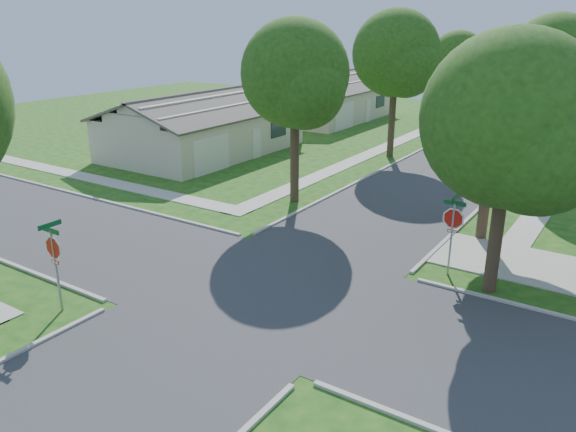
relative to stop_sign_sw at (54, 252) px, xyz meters
The scene contains 17 objects.
ground 6.95m from the stop_sign_sw, 45.00° to the left, with size 100.00×100.00×0.00m, color #184813.
road_ns 6.95m from the stop_sign_sw, 45.00° to the left, with size 7.00×100.00×0.02m, color #333335.
sidewalk_ne 32.61m from the stop_sign_sw, 70.62° to the left, with size 1.20×40.00×0.04m, color #9E9B91.
sidewalk_nw 30.80m from the stop_sign_sw, 92.61° to the left, with size 1.20×40.00×0.04m, color #9E9B91.
driveway 17.38m from the stop_sign_sw, 43.12° to the left, with size 8.80×3.60×0.05m, color #9E9B91.
stop_sign_sw is the anchor object (origin of this frame).
stop_sign_ne 13.29m from the stop_sign_sw, 45.00° to the left, with size 1.05×0.80×2.98m.
tree_e_near 17.04m from the stop_sign_sw, 55.41° to the left, with size 4.97×4.80×8.28m.
tree_e_mid 27.71m from the stop_sign_sw, 69.80° to the left, with size 5.59×5.40×9.21m.
tree_w_near 14.30m from the stop_sign_sw, 89.77° to the left, with size 5.38×5.20×8.97m.
tree_w_mid 26.09m from the stop_sign_sw, 89.87° to the left, with size 5.80×5.60×9.56m.
tree_w_far 38.86m from the stop_sign_sw, 89.93° to the left, with size 4.76×4.60×8.04m.
tree_ne_corner 14.64m from the stop_sign_sw, 38.84° to the left, with size 5.80×5.60×8.66m.
house_nw_near 22.71m from the stop_sign_sw, 119.83° to the left, with size 8.42×13.60×4.23m.
house_nw_far 38.40m from the stop_sign_sw, 107.10° to the left, with size 8.42×13.60×4.23m.
car_curb_east 35.80m from the stop_sign_sw, 77.24° to the left, with size 1.61×4.00×1.36m, color black.
car_curb_west 48.19m from the stop_sign_sw, 88.22° to the left, with size 1.72×4.24×1.23m, color black.
Camera 1 is at (10.05, -14.02, 8.74)m, focal length 35.00 mm.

